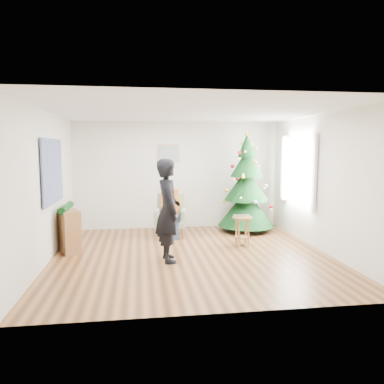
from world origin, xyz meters
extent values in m
plane|color=brown|center=(0.00, 0.00, 0.00)|extent=(5.00, 5.00, 0.00)
plane|color=white|center=(0.00, 0.00, 2.60)|extent=(5.00, 5.00, 0.00)
plane|color=silver|center=(0.00, 2.50, 1.30)|extent=(5.00, 0.00, 5.00)
plane|color=silver|center=(0.00, -2.50, 1.30)|extent=(5.00, 0.00, 5.00)
plane|color=silver|center=(-2.50, 0.00, 1.30)|extent=(0.00, 5.00, 5.00)
plane|color=silver|center=(2.50, 0.00, 1.30)|extent=(0.00, 5.00, 5.00)
cube|color=white|center=(2.47, 1.00, 1.50)|extent=(0.04, 1.30, 1.40)
cube|color=white|center=(2.44, 0.25, 1.50)|extent=(0.05, 0.25, 1.50)
cube|color=white|center=(2.44, 1.75, 1.50)|extent=(0.05, 0.25, 1.50)
cylinder|color=#3F2816|center=(1.58, 1.87, 0.15)|extent=(0.10, 0.10, 0.30)
cone|color=black|center=(1.58, 1.87, 0.56)|extent=(1.32, 1.32, 0.86)
cone|color=black|center=(1.58, 1.87, 1.12)|extent=(1.06, 1.06, 0.76)
cone|color=black|center=(1.58, 1.87, 1.62)|extent=(0.77, 0.77, 0.66)
cone|color=black|center=(1.58, 1.87, 2.03)|extent=(0.45, 0.45, 0.56)
cone|color=gold|center=(1.58, 1.87, 2.31)|extent=(0.14, 0.14, 0.14)
cylinder|color=brown|center=(1.11, 0.52, 0.58)|extent=(0.40, 0.40, 0.04)
cylinder|color=brown|center=(1.11, 0.52, 0.18)|extent=(0.30, 0.30, 0.02)
imported|color=silver|center=(1.11, 0.52, 0.61)|extent=(0.34, 0.24, 0.03)
cube|color=gray|center=(-0.26, 1.46, 0.31)|extent=(0.70, 0.66, 0.12)
cube|color=gray|center=(-0.22, 1.72, 0.65)|extent=(0.63, 0.20, 0.60)
cube|color=gray|center=(-0.55, 1.51, 0.47)|extent=(0.16, 0.49, 0.30)
cube|color=gray|center=(0.03, 1.42, 0.47)|extent=(0.16, 0.49, 0.30)
cube|color=navy|center=(-0.26, 1.39, 0.44)|extent=(0.41, 0.42, 0.14)
cube|color=orange|center=(-0.26, 1.59, 0.77)|extent=(0.40, 0.25, 0.55)
sphere|color=tan|center=(-0.26, 1.57, 1.15)|extent=(0.19, 0.19, 0.19)
imported|color=black|center=(-0.44, -0.30, 0.89)|extent=(0.50, 0.69, 1.78)
cube|color=white|center=(-0.25, -0.33, 1.19)|extent=(0.05, 0.13, 0.04)
cube|color=brown|center=(-2.33, 0.72, 0.40)|extent=(0.68, 1.04, 0.80)
cylinder|color=black|center=(-2.33, 0.72, 0.82)|extent=(0.14, 0.90, 0.14)
cube|color=black|center=(-2.46, 0.30, 1.55)|extent=(0.03, 1.50, 1.15)
cube|color=tan|center=(-0.20, 2.47, 1.85)|extent=(0.52, 0.03, 0.42)
cube|color=gray|center=(-0.20, 2.45, 1.85)|extent=(0.44, 0.02, 0.34)
camera|label=1|loc=(-0.93, -6.65, 1.94)|focal=35.00mm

